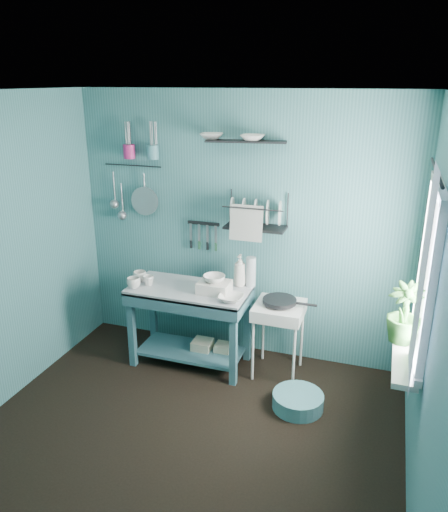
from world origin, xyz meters
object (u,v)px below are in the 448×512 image
(potted_plant, at_px, (404,313))
(storage_tin_large, at_px, (202,351))
(utensil_cup_teal, at_px, (153,152))
(wash_tub, at_px, (214,287))
(storage_tin_small, at_px, (223,354))
(mug_mid, at_px, (149,280))
(mug_left, at_px, (134,283))
(mug_right, at_px, (140,276))
(water_bottle, at_px, (251,272))
(frying_pan, at_px, (280,301))
(work_counter, at_px, (190,326))
(dish_rack, at_px, (256,211))
(hotplate_stand, at_px, (278,339))
(utensil_cup_magenta, at_px, (129,151))
(floor_basin, at_px, (298,401))
(soap_bottle, at_px, (240,270))

(potted_plant, height_order, storage_tin_large, potted_plant)
(utensil_cup_teal, distance_m, potted_plant, 2.63)
(wash_tub, bearing_deg, utensil_cup_teal, 152.76)
(storage_tin_small, bearing_deg, mug_mid, -168.37)
(potted_plant, bearing_deg, mug_left, 171.14)
(mug_mid, distance_m, mug_right, 0.13)
(water_bottle, bearing_deg, storage_tin_small, -147.53)
(frying_pan, bearing_deg, storage_tin_large, -176.86)
(work_counter, xyz_separation_m, frying_pan, (0.82, 0.09, 0.34))
(mug_mid, height_order, wash_tub, wash_tub)
(mug_right, distance_m, frying_pan, 1.33)
(water_bottle, xyz_separation_m, utensil_cup_teal, (-1.01, 0.14, 1.02))
(mug_left, bearing_deg, potted_plant, -8.86)
(wash_tub, xyz_separation_m, water_bottle, (0.27, 0.24, 0.09))
(wash_tub, relative_size, water_bottle, 1.00)
(water_bottle, bearing_deg, mug_mid, -162.72)
(water_bottle, bearing_deg, utensil_cup_teal, 172.15)
(dish_rack, distance_m, storage_tin_large, 1.44)
(hotplate_stand, distance_m, dish_rack, 1.18)
(hotplate_stand, distance_m, utensil_cup_magenta, 2.24)
(hotplate_stand, height_order, utensil_cup_magenta, utensil_cup_magenta)
(floor_basin, bearing_deg, mug_right, 166.63)
(mug_left, distance_m, water_bottle, 1.07)
(mug_left, relative_size, floor_basin, 0.29)
(mug_left, distance_m, floor_basin, 1.77)
(mug_left, bearing_deg, floor_basin, -7.97)
(water_bottle, distance_m, floor_basin, 1.20)
(frying_pan, height_order, potted_plant, potted_plant)
(utensil_cup_magenta, distance_m, storage_tin_large, 2.02)
(mug_right, bearing_deg, utensil_cup_teal, 87.69)
(storage_tin_large, bearing_deg, work_counter, -153.43)
(storage_tin_large, distance_m, storage_tin_small, 0.20)
(mug_right, height_order, floor_basin, mug_right)
(dish_rack, relative_size, utensil_cup_teal, 4.23)
(water_bottle, bearing_deg, mug_right, -167.83)
(mug_mid, bearing_deg, dish_rack, 22.06)
(dish_rack, bearing_deg, wash_tub, -122.30)
(storage_tin_large, xyz_separation_m, floor_basin, (1.01, -0.43, -0.04))
(water_bottle, bearing_deg, mug_left, -159.19)
(water_bottle, xyz_separation_m, dish_rack, (0.01, 0.09, 0.55))
(dish_rack, height_order, storage_tin_small, dish_rack)
(soap_bottle, bearing_deg, utensil_cup_teal, 170.06)
(utensil_cup_teal, relative_size, storage_tin_small, 0.65)
(soap_bottle, xyz_separation_m, dish_rack, (0.11, 0.11, 0.54))
(mug_right, relative_size, soap_bottle, 0.41)
(water_bottle, xyz_separation_m, utensil_cup_magenta, (-1.25, 0.14, 1.01))
(water_bottle, xyz_separation_m, storage_tin_large, (-0.42, -0.17, -0.80))
(mug_mid, distance_m, floor_basin, 1.70)
(utensil_cup_magenta, xyz_separation_m, storage_tin_small, (1.03, -0.28, -1.83))
(utensil_cup_magenta, relative_size, potted_plant, 0.30)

